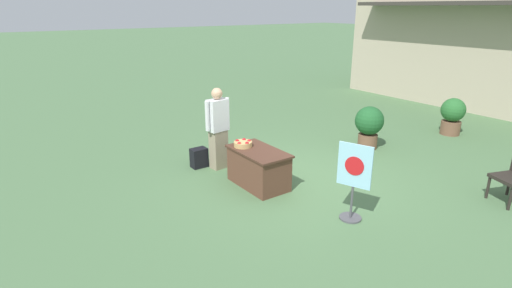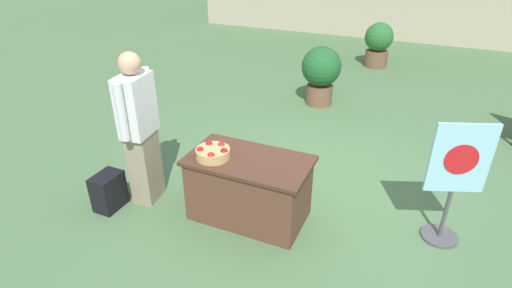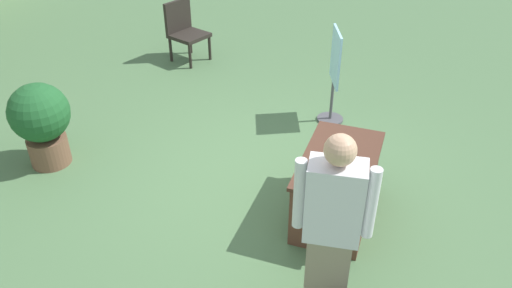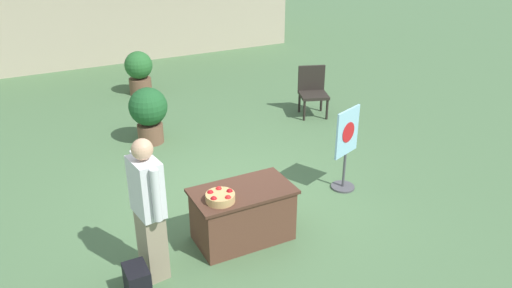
{
  "view_description": "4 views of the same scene",
  "coord_description": "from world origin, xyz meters",
  "px_view_note": "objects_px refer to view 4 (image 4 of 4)",
  "views": [
    {
      "loc": [
        5.4,
        -5.06,
        3.28
      ],
      "look_at": [
        -0.36,
        -0.96,
        0.85
      ],
      "focal_mm": 28.0,
      "sensor_mm": 36.0,
      "label": 1
    },
    {
      "loc": [
        1.16,
        -4.1,
        2.78
      ],
      "look_at": [
        -0.55,
        -0.28,
        0.54
      ],
      "focal_mm": 28.0,
      "sensor_mm": 36.0,
      "label": 2
    },
    {
      "loc": [
        -4.41,
        -1.49,
        3.5
      ],
      "look_at": [
        -0.59,
        -0.13,
        0.87
      ],
      "focal_mm": 35.0,
      "sensor_mm": 36.0,
      "label": 3
    },
    {
      "loc": [
        -2.63,
        -5.76,
        3.86
      ],
      "look_at": [
        0.17,
        -0.29,
        0.98
      ],
      "focal_mm": 35.0,
      "sensor_mm": 36.0,
      "label": 4
    }
  ],
  "objects_px": {
    "poster_board": "(346,147)",
    "patio_chair": "(313,89)",
    "backpack": "(138,284)",
    "person_visitor": "(149,209)",
    "display_table": "(243,214)",
    "potted_plant_far_left": "(139,71)",
    "potted_plant_far_right": "(149,112)",
    "apple_basket": "(220,197)"
  },
  "relations": [
    {
      "from": "display_table",
      "to": "potted_plant_far_left",
      "type": "relative_size",
      "value": 1.28
    },
    {
      "from": "apple_basket",
      "to": "potted_plant_far_left",
      "type": "relative_size",
      "value": 0.36
    },
    {
      "from": "display_table",
      "to": "poster_board",
      "type": "bearing_deg",
      "value": 13.64
    },
    {
      "from": "person_visitor",
      "to": "poster_board",
      "type": "relative_size",
      "value": 1.35
    },
    {
      "from": "person_visitor",
      "to": "potted_plant_far_right",
      "type": "distance_m",
      "value": 3.75
    },
    {
      "from": "apple_basket",
      "to": "patio_chair",
      "type": "relative_size",
      "value": 0.35
    },
    {
      "from": "poster_board",
      "to": "potted_plant_far_right",
      "type": "height_order",
      "value": "poster_board"
    },
    {
      "from": "person_visitor",
      "to": "backpack",
      "type": "height_order",
      "value": "person_visitor"
    },
    {
      "from": "display_table",
      "to": "apple_basket",
      "type": "xyz_separation_m",
      "value": [
        -0.35,
        -0.12,
        0.41
      ]
    },
    {
      "from": "apple_basket",
      "to": "patio_chair",
      "type": "height_order",
      "value": "patio_chair"
    },
    {
      "from": "person_visitor",
      "to": "patio_chair",
      "type": "height_order",
      "value": "person_visitor"
    },
    {
      "from": "potted_plant_far_right",
      "to": "backpack",
      "type": "bearing_deg",
      "value": -108.15
    },
    {
      "from": "poster_board",
      "to": "potted_plant_far_right",
      "type": "bearing_deg",
      "value": -165.26
    },
    {
      "from": "apple_basket",
      "to": "potted_plant_far_right",
      "type": "height_order",
      "value": "potted_plant_far_right"
    },
    {
      "from": "patio_chair",
      "to": "person_visitor",
      "type": "bearing_deg",
      "value": -32.22
    },
    {
      "from": "backpack",
      "to": "poster_board",
      "type": "relative_size",
      "value": 0.33
    },
    {
      "from": "apple_basket",
      "to": "patio_chair",
      "type": "distance_m",
      "value": 4.91
    },
    {
      "from": "potted_plant_far_right",
      "to": "person_visitor",
      "type": "bearing_deg",
      "value": -105.65
    },
    {
      "from": "person_visitor",
      "to": "backpack",
      "type": "distance_m",
      "value": 0.81
    },
    {
      "from": "poster_board",
      "to": "patio_chair",
      "type": "distance_m",
      "value": 3.09
    },
    {
      "from": "display_table",
      "to": "potted_plant_far_left",
      "type": "distance_m",
      "value": 6.18
    },
    {
      "from": "display_table",
      "to": "backpack",
      "type": "xyz_separation_m",
      "value": [
        -1.5,
        -0.5,
        -0.15
      ]
    },
    {
      "from": "poster_board",
      "to": "backpack",
      "type": "bearing_deg",
      "value": -95.29
    },
    {
      "from": "patio_chair",
      "to": "potted_plant_far_right",
      "type": "relative_size",
      "value": 0.96
    },
    {
      "from": "apple_basket",
      "to": "backpack",
      "type": "distance_m",
      "value": 1.34
    },
    {
      "from": "person_visitor",
      "to": "potted_plant_far_left",
      "type": "bearing_deg",
      "value": 68.37
    },
    {
      "from": "potted_plant_far_left",
      "to": "potted_plant_far_right",
      "type": "distance_m",
      "value": 2.78
    },
    {
      "from": "patio_chair",
      "to": "potted_plant_far_left",
      "type": "distance_m",
      "value": 4.04
    },
    {
      "from": "apple_basket",
      "to": "person_visitor",
      "type": "distance_m",
      "value": 0.88
    },
    {
      "from": "person_visitor",
      "to": "backpack",
      "type": "bearing_deg",
      "value": -137.91
    },
    {
      "from": "apple_basket",
      "to": "person_visitor",
      "type": "xyz_separation_m",
      "value": [
        -0.87,
        -0.05,
        0.11
      ]
    },
    {
      "from": "poster_board",
      "to": "patio_chair",
      "type": "relative_size",
      "value": 1.29
    },
    {
      "from": "poster_board",
      "to": "patio_chair",
      "type": "xyz_separation_m",
      "value": [
        1.25,
        2.82,
        -0.14
      ]
    },
    {
      "from": "poster_board",
      "to": "potted_plant_far_left",
      "type": "height_order",
      "value": "poster_board"
    },
    {
      "from": "display_table",
      "to": "backpack",
      "type": "bearing_deg",
      "value": -161.68
    },
    {
      "from": "poster_board",
      "to": "patio_chair",
      "type": "bearing_deg",
      "value": 135.07
    },
    {
      "from": "patio_chair",
      "to": "backpack",
      "type": "bearing_deg",
      "value": -31.39
    },
    {
      "from": "display_table",
      "to": "poster_board",
      "type": "xyz_separation_m",
      "value": [
        1.93,
        0.47,
        0.33
      ]
    },
    {
      "from": "display_table",
      "to": "person_visitor",
      "type": "distance_m",
      "value": 1.34
    },
    {
      "from": "backpack",
      "to": "potted_plant_far_right",
      "type": "bearing_deg",
      "value": 71.85
    },
    {
      "from": "display_table",
      "to": "patio_chair",
      "type": "relative_size",
      "value": 1.28
    },
    {
      "from": "apple_basket",
      "to": "patio_chair",
      "type": "bearing_deg",
      "value": 44.03
    }
  ]
}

